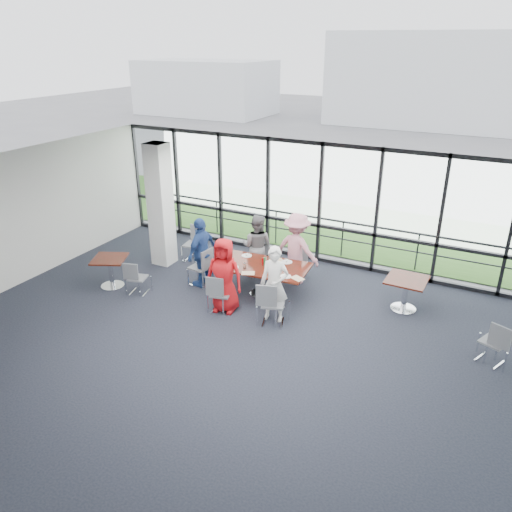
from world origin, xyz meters
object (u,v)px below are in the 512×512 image
at_px(chair_spare_lb, 193,244).
at_px(chair_spare_r, 493,342).
at_px(structural_column, 161,205).
at_px(side_table_left, 110,263).
at_px(main_table, 262,270).
at_px(side_table_right, 406,284).
at_px(diner_far_right, 297,249).
at_px(diner_end, 202,252).
at_px(chair_main_fr, 296,263).
at_px(chair_main_end, 200,267).
at_px(diner_near_left, 224,275).
at_px(diner_near_right, 274,284).
at_px(chair_main_nr, 273,304).
at_px(chair_spare_la, 138,278).
at_px(diner_far_left, 257,246).
at_px(chair_main_nl, 221,294).
at_px(chair_main_fl, 256,258).

relative_size(chair_spare_lb, chair_spare_r, 1.10).
bearing_deg(structural_column, side_table_left, -98.87).
height_order(main_table, side_table_right, same).
bearing_deg(diner_far_right, diner_end, 38.09).
relative_size(chair_main_fr, chair_main_end, 0.91).
bearing_deg(diner_near_left, chair_spare_r, -3.77).
relative_size(chair_main_fr, chair_spare_r, 0.97).
distance_m(diner_near_right, chair_main_fr, 2.11).
bearing_deg(side_table_right, chair_spare_r, -34.00).
bearing_deg(diner_near_right, chair_main_nr, -81.30).
bearing_deg(diner_far_right, structural_column, 16.48).
distance_m(side_table_left, chair_spare_lb, 2.38).
bearing_deg(chair_main_nr, main_table, 108.71).
xyz_separation_m(side_table_right, chair_spare_la, (-5.74, -2.06, -0.23)).
distance_m(chair_main_fr, chair_spare_lb, 2.88).
bearing_deg(diner_far_right, chair_spare_lb, 9.55).
relative_size(diner_far_right, chair_main_fr, 2.15).
distance_m(diner_far_left, chair_spare_la, 2.97).
distance_m(side_table_left, chair_main_nl, 2.98).
xyz_separation_m(diner_far_left, diner_end, (-0.96, -1.02, 0.04)).
height_order(diner_near_left, diner_near_right, diner_near_left).
height_order(diner_far_left, chair_spare_r, diner_far_left).
bearing_deg(chair_spare_lb, chair_main_fr, 177.80).
bearing_deg(chair_spare_la, chair_spare_lb, 71.38).
xyz_separation_m(side_table_right, diner_end, (-4.65, -0.97, 0.22)).
bearing_deg(diner_near_right, chair_main_fr, 90.42).
height_order(main_table, chair_spare_lb, chair_spare_lb).
bearing_deg(chair_spare_la, chair_main_end, 29.67).
distance_m(diner_near_left, chair_main_fr, 2.34).
xyz_separation_m(side_table_right, chair_main_end, (-4.69, -1.01, -0.17)).
relative_size(side_table_left, chair_main_nl, 1.16).
relative_size(diner_end, chair_main_nr, 1.82).
xyz_separation_m(side_table_left, chair_spare_la, (0.80, 0.02, -0.21)).
relative_size(chair_main_fr, chair_spare_la, 1.05).
bearing_deg(diner_far_right, diner_far_left, 14.27).
bearing_deg(side_table_right, chair_main_end, -167.88).
distance_m(side_table_left, diner_near_left, 3.04).
relative_size(chair_main_nl, chair_main_fr, 1.03).
relative_size(diner_far_left, chair_main_fr, 1.95).
relative_size(main_table, diner_far_right, 1.25).
xyz_separation_m(diner_near_right, chair_main_fl, (-1.37, 1.84, -0.40)).
xyz_separation_m(structural_column, diner_near_left, (2.74, -1.48, -0.75)).
bearing_deg(diner_near_right, chair_spare_r, -4.01).
height_order(chair_main_end, chair_spare_lb, chair_spare_lb).
xyz_separation_m(structural_column, chair_spare_r, (8.13, -0.91, -1.17)).
bearing_deg(diner_far_right, side_table_right, -174.32).
xyz_separation_m(structural_column, chair_main_nl, (2.70, -1.56, -1.17)).
bearing_deg(diner_end, structural_column, -107.87).
height_order(diner_end, chair_main_fl, diner_end).
bearing_deg(chair_main_fr, main_table, 57.72).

